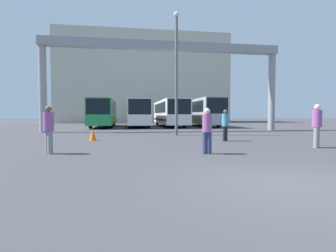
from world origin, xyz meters
TOP-DOWN VIEW (x-y plane):
  - ground_plane at (0.00, 0.00)m, footprint 200.00×200.00m
  - building_backdrop at (0.00, 47.53)m, footprint 31.39×12.00m
  - overhead_gantry at (0.00, 17.41)m, footprint 20.15×0.80m
  - bus_slot_0 at (-5.91, 26.65)m, footprint 2.48×11.44m
  - bus_slot_1 at (-1.97, 26.08)m, footprint 2.45×10.31m
  - bus_slot_2 at (1.97, 27.06)m, footprint 2.59×12.27m
  - bus_slot_3 at (5.91, 26.93)m, footprint 2.48×12.01m
  - pedestrian_far_center at (4.80, 5.36)m, footprint 0.38×0.38m
  - pedestrian_near_left at (2.00, 8.68)m, footprint 0.35×0.35m
  - pedestrian_near_right at (-0.35, 4.37)m, footprint 0.34×0.34m
  - pedestrian_near_center at (-5.97, 5.26)m, footprint 0.36×0.36m
  - traffic_cone at (-5.05, 10.10)m, footprint 0.38×0.38m
  - lamp_post at (0.12, 12.86)m, footprint 0.36×0.36m

SIDE VIEW (x-z plane):
  - ground_plane at x=0.00m, z-range 0.00..0.00m
  - traffic_cone at x=-5.05m, z-range 0.00..0.66m
  - pedestrian_near_right at x=-0.35m, z-range 0.05..1.69m
  - pedestrian_near_left at x=2.00m, z-range 0.05..1.74m
  - pedestrian_near_center at x=-5.97m, z-range 0.05..1.78m
  - pedestrian_far_center at x=4.80m, z-range 0.06..1.91m
  - bus_slot_0 at x=-5.91m, z-range 0.23..3.30m
  - bus_slot_1 at x=-1.97m, z-range 0.24..3.30m
  - bus_slot_2 at x=1.97m, z-range 0.24..3.35m
  - bus_slot_3 at x=5.91m, z-range 0.25..3.52m
  - lamp_post at x=0.12m, z-range 0.36..8.66m
  - overhead_gantry at x=0.00m, z-range 2.28..9.83m
  - building_backdrop at x=0.00m, z-range 0.00..16.39m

